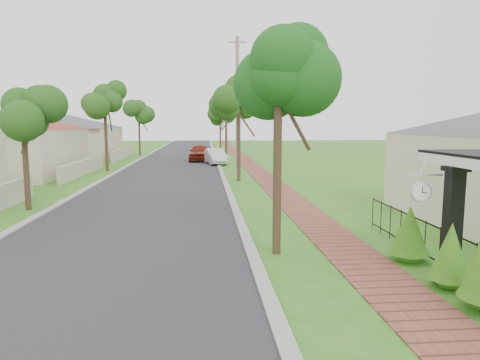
{
  "coord_description": "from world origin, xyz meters",
  "views": [
    {
      "loc": [
        -0.57,
        -9.25,
        3.36
      ],
      "look_at": [
        0.64,
        4.94,
        1.5
      ],
      "focal_mm": 32.0,
      "sensor_mm": 36.0,
      "label": 1
    }
  ],
  "objects_px": {
    "station_clock": "(421,191)",
    "porch_post": "(452,233)",
    "near_tree": "(278,69)",
    "utility_pole": "(237,105)",
    "parked_car_red": "(200,153)",
    "parked_car_white": "(215,157)"
  },
  "relations": [
    {
      "from": "porch_post",
      "to": "utility_pole",
      "type": "bearing_deg",
      "value": 97.64
    },
    {
      "from": "porch_post",
      "to": "station_clock",
      "type": "bearing_deg",
      "value": 140.97
    },
    {
      "from": "porch_post",
      "to": "near_tree",
      "type": "distance_m",
      "value": 5.46
    },
    {
      "from": "parked_car_red",
      "to": "station_clock",
      "type": "height_order",
      "value": "station_clock"
    },
    {
      "from": "utility_pole",
      "to": "station_clock",
      "type": "distance_m",
      "value": 20.91
    },
    {
      "from": "porch_post",
      "to": "near_tree",
      "type": "height_order",
      "value": "near_tree"
    },
    {
      "from": "parked_car_red",
      "to": "utility_pole",
      "type": "bearing_deg",
      "value": -72.33
    },
    {
      "from": "parked_car_white",
      "to": "station_clock",
      "type": "bearing_deg",
      "value": -92.44
    },
    {
      "from": "parked_car_white",
      "to": "porch_post",
      "type": "bearing_deg",
      "value": -91.55
    },
    {
      "from": "porch_post",
      "to": "near_tree",
      "type": "xyz_separation_m",
      "value": [
        -3.25,
        2.5,
        3.61
      ]
    },
    {
      "from": "porch_post",
      "to": "station_clock",
      "type": "xyz_separation_m",
      "value": [
        -0.49,
        0.4,
        0.83
      ]
    },
    {
      "from": "parked_car_red",
      "to": "station_clock",
      "type": "relative_size",
      "value": 6.24
    },
    {
      "from": "near_tree",
      "to": "utility_pole",
      "type": "relative_size",
      "value": 0.65
    },
    {
      "from": "station_clock",
      "to": "porch_post",
      "type": "bearing_deg",
      "value": -39.03
    },
    {
      "from": "near_tree",
      "to": "station_clock",
      "type": "height_order",
      "value": "near_tree"
    },
    {
      "from": "near_tree",
      "to": "utility_pole",
      "type": "height_order",
      "value": "utility_pole"
    },
    {
      "from": "porch_post",
      "to": "near_tree",
      "type": "bearing_deg",
      "value": 142.41
    },
    {
      "from": "porch_post",
      "to": "station_clock",
      "type": "relative_size",
      "value": 3.48
    },
    {
      "from": "porch_post",
      "to": "parked_car_red",
      "type": "xyz_separation_m",
      "value": [
        -5.49,
        31.22,
        -0.35
      ]
    },
    {
      "from": "parked_car_red",
      "to": "utility_pole",
      "type": "xyz_separation_m",
      "value": [
        2.67,
        -10.22,
        3.88
      ]
    },
    {
      "from": "parked_car_red",
      "to": "near_tree",
      "type": "bearing_deg",
      "value": -82.5
    },
    {
      "from": "parked_car_white",
      "to": "station_clock",
      "type": "distance_m",
      "value": 27.63
    }
  ]
}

